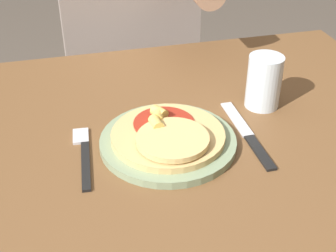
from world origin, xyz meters
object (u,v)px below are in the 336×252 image
at_px(plate, 168,142).
at_px(knife, 248,135).
at_px(person_diner, 129,19).
at_px(dining_table, 179,189).
at_px(fork, 84,153).
at_px(drinking_glass, 264,82).
at_px(pizza, 168,135).

relative_size(plate, knife, 1.09).
bearing_deg(knife, person_diner, 97.97).
bearing_deg(dining_table, knife, -17.74).
distance_m(fork, drinking_glass, 0.37).
height_order(knife, person_diner, person_diner).
height_order(plate, person_diner, person_diner).
bearing_deg(dining_table, person_diner, 88.17).
bearing_deg(dining_table, pizza, -132.47).
xyz_separation_m(dining_table, knife, (0.12, -0.04, 0.14)).
bearing_deg(person_diner, dining_table, -91.83).
xyz_separation_m(plate, drinking_glass, (0.22, 0.09, 0.05)).
bearing_deg(plate, fork, 176.14).
distance_m(plate, person_diner, 0.68).
distance_m(knife, person_diner, 0.69).
bearing_deg(knife, drinking_glass, 54.26).
bearing_deg(plate, person_diner, 85.71).
height_order(pizza, fork, pizza).
distance_m(pizza, fork, 0.15).
xyz_separation_m(plate, person_diner, (0.05, 0.68, -0.03)).
bearing_deg(drinking_glass, dining_table, -162.85).
bearing_deg(pizza, dining_table, 47.53).
height_order(fork, drinking_glass, drinking_glass).
xyz_separation_m(dining_table, person_diner, (0.02, 0.65, 0.11)).
height_order(dining_table, plate, plate).
height_order(fork, person_diner, person_diner).
bearing_deg(fork, drinking_glass, 11.98).
xyz_separation_m(dining_table, fork, (-0.18, -0.02, 0.14)).
distance_m(pizza, knife, 0.15).
height_order(dining_table, pizza, pizza).
distance_m(pizza, drinking_glass, 0.24).
bearing_deg(fork, plate, -3.86).
relative_size(pizza, fork, 1.13).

